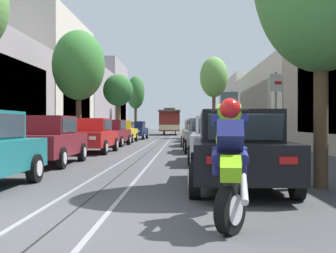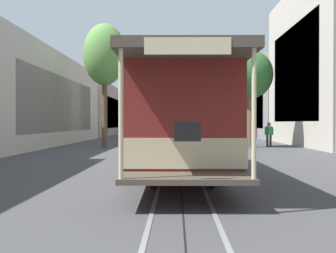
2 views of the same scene
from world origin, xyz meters
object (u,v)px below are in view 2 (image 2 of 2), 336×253
Objects in this scene: parked_car_beige_fourth_right at (152,130)px; pedestrian_on_left_pavement at (269,133)px; parked_car_yellow_fifth_left at (210,131)px; cable_car_trolley at (180,119)px; parked_car_maroon_second_left at (198,128)px; parked_car_maroon_fourth_left at (205,130)px; parked_car_white_second_right at (155,128)px; motorcycle_with_rider at (162,127)px; street_tree_kerb_left_second at (225,89)px; parked_car_navy_sixth_left at (215,133)px; street_tree_kerb_right_second at (105,56)px; street_tree_kerb_right_near at (146,102)px; pedestrian_on_right_pavement at (237,128)px; parked_car_grey_mid_right at (154,129)px; parked_car_brown_fifth_right at (146,132)px; parked_car_red_mid_left at (199,129)px; street_sign_post at (147,121)px; street_tree_kerb_left_near at (208,102)px; parked_car_teal_near_left at (195,128)px; parked_car_brown_sixth_right at (138,133)px; street_tree_kerb_left_mid at (250,76)px; parked_car_black_near_right at (158,128)px.

parked_car_beige_fourth_right is 16.40m from pedestrian_on_left_pavement.
cable_car_trolley is at bearing 82.79° from parked_car_yellow_fifth_left.
parked_car_maroon_second_left and parked_car_maroon_fourth_left have the same top height.
motorcycle_with_rider is at bearing -93.70° from parked_car_white_second_right.
street_tree_kerb_left_second reaches higher than parked_car_white_second_right.
parked_car_yellow_fifth_left is 0.99× the size of parked_car_navy_sixth_left.
street_tree_kerb_right_second is at bearing 57.38° from street_tree_kerb_left_second.
street_tree_kerb_right_near is at bearing 56.13° from motorcycle_with_rider.
cable_car_trolley reaches higher than pedestrian_on_right_pavement.
parked_car_maroon_second_left is 9.60m from motorcycle_with_rider.
parked_car_grey_mid_right is 21.22m from street_tree_kerb_right_second.
parked_car_brown_fifth_right is at bearing 90.20° from parked_car_grey_mid_right.
parked_car_navy_sixth_left is 2.83× the size of pedestrian_on_left_pavement.
pedestrian_on_left_pavement is (-8.37, 7.47, 0.08)m from parked_car_brown_fifth_right.
parked_car_maroon_second_left is 5.76m from parked_car_red_mid_left.
pedestrian_on_right_pavement is (-8.98, 15.08, -0.02)m from motorcycle_with_rider.
parked_car_grey_mid_right is (5.47, -11.14, 0.00)m from parked_car_yellow_fifth_left.
cable_car_trolley reaches higher than street_sign_post.
street_tree_kerb_left_near is (-7.14, -3.87, 3.56)m from parked_car_white_second_right.
parked_car_white_second_right is at bearing -71.21° from parked_car_yellow_fifth_left.
parked_car_maroon_second_left and parked_car_brown_fifth_right have the same top height.
street_tree_kerb_right_second is at bearing 86.16° from parked_car_white_second_right.
parked_car_teal_near_left and parked_car_maroon_fourth_left have the same top height.
motorcycle_with_rider is (2.23, -48.11, -0.74)m from cable_car_trolley.
street_tree_kerb_right_second is (7.38, 27.04, 4.93)m from parked_car_maroon_second_left.
parked_car_grey_mid_right is at bearing 8.00° from parked_car_red_mid_left.
parked_car_brown_sixth_right is at bearing -79.95° from cable_car_trolley.
motorcycle_with_rider is at bearing -123.87° from street_tree_kerb_right_near.
street_sign_post is at bearing -83.67° from parked_car_beige_fourth_right.
street_tree_kerb_left_mid is at bearing 132.53° from parked_car_brown_fifth_right.
parked_car_black_near_right is at bearing -16.62° from street_tree_kerb_left_near.
street_tree_kerb_right_second reaches higher than parked_car_grey_mid_right.
parked_car_black_near_right is 2.82× the size of pedestrian_on_left_pavement.
parked_car_maroon_fourth_left is 2.83× the size of pedestrian_on_left_pavement.
parked_car_navy_sixth_left is at bearing -178.73° from parked_car_brown_sixth_right.
pedestrian_on_left_pavement is (-8.31, 14.14, 0.08)m from parked_car_beige_fourth_right.
parked_car_black_near_right is 0.76× the size of street_tree_kerb_left_near.
parked_car_maroon_fourth_left is 1.00× the size of parked_car_black_near_right.
parked_car_white_second_right is at bearing -56.28° from street_tree_kerb_left_second.
cable_car_trolley is at bearing 86.76° from parked_car_teal_near_left.
parked_car_brown_sixth_right is at bearing 75.30° from street_tree_kerb_left_near.
parked_car_maroon_fourth_left is at bearing 90.53° from parked_car_teal_near_left.
parked_car_navy_sixth_left is at bearing 89.19° from parked_car_maroon_fourth_left.
street_tree_kerb_right_second reaches higher than parked_car_white_second_right.
parked_car_yellow_fifth_left is (-0.08, 5.53, 0.00)m from parked_car_maroon_fourth_left.
street_tree_kerb_left_second reaches higher than street_sign_post.
street_tree_kerb_right_near is at bearing -74.20° from street_tree_kerb_left_mid.
pedestrian_on_left_pavement is (-8.41, 19.98, 0.08)m from parked_car_grey_mid_right.
street_tree_kerb_right_second is at bearing 63.92° from parked_car_maroon_fourth_left.
street_tree_kerb_right_second reaches higher than motorcycle_with_rider.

